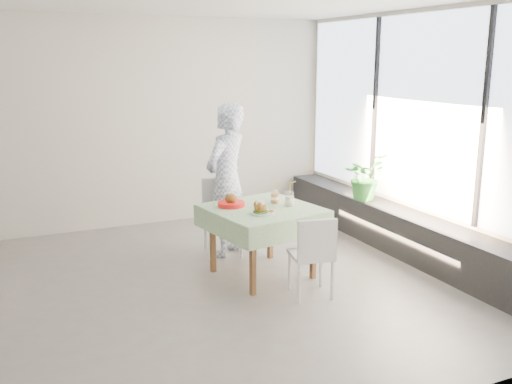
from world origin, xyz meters
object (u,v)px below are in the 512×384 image
cafe_table (262,233)px  chair_near (311,271)px  juice_cup_orange (275,197)px  potted_plant (365,177)px  chair_far (223,231)px  main_dish (262,209)px  diner (227,180)px

cafe_table → chair_near: bearing=-73.1°
juice_cup_orange → cafe_table: bearing=-149.2°
chair_near → potted_plant: 2.11m
chair_far → main_dish: bearing=-88.8°
chair_far → diner: diner is taller
chair_far → diner: size_ratio=0.50×
main_dish → potted_plant: (1.84, 0.88, 0.01)m
cafe_table → diner: diner is taller
main_dish → chair_near: bearing=-55.6°
cafe_table → chair_far: (-0.13, 0.82, -0.19)m
main_dish → potted_plant: size_ratio=0.47×
chair_near → diner: diner is taller
diner → juice_cup_orange: size_ratio=6.52×
diner → potted_plant: (1.82, -0.13, -0.09)m
cafe_table → chair_far: bearing=98.9°
juice_cup_orange → potted_plant: bearing=19.5°
cafe_table → chair_far: chair_far is taller
chair_near → potted_plant: size_ratio=1.36×
diner → chair_near: bearing=66.0°
chair_near → juice_cup_orange: bearing=90.1°
chair_far → chair_near: chair_far is taller
potted_plant → diner: bearing=176.1°
juice_cup_orange → chair_far: bearing=115.4°
diner → juice_cup_orange: bearing=78.1°
diner → juice_cup_orange: 0.73m
diner → main_dish: diner is taller
potted_plant → main_dish: bearing=-154.4°
cafe_table → main_dish: bearing=-116.2°
chair_near → diner: (-0.29, 1.46, 0.64)m
diner → potted_plant: size_ratio=2.99×
chair_far → main_dish: main_dish is taller
chair_near → main_dish: size_ratio=2.93×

